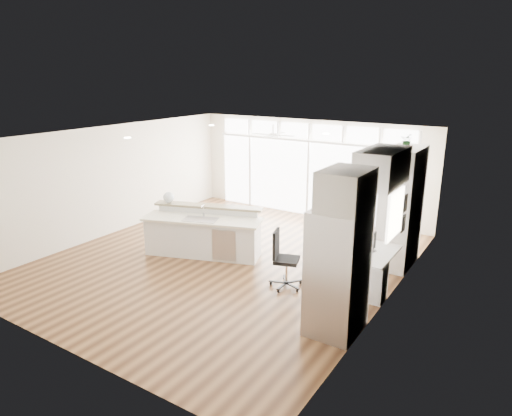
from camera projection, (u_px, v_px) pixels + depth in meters
The scene contains 24 objects.
floor at pixel (227, 260), 9.95m from camera, with size 7.00×8.00×0.02m, color #482A16.
ceiling at pixel (224, 136), 9.18m from camera, with size 7.00×8.00×0.02m, color white.
wall_back at pixel (310, 168), 12.79m from camera, with size 7.00×0.04×2.70m, color silver.
wall_front at pixel (55, 265), 6.33m from camera, with size 7.00×0.04×2.70m, color silver.
wall_left at pixel (112, 180), 11.37m from camera, with size 0.04×8.00×2.70m, color silver.
wall_right at pixel (391, 230), 7.75m from camera, with size 0.04×8.00×2.70m, color silver.
glass_wall at pixel (308, 179), 12.83m from camera, with size 5.80×0.06×2.08m, color silver.
transom_row at pixel (310, 132), 12.45m from camera, with size 5.90×0.06×0.40m, color silver.
desk_window at pixel (395, 214), 7.96m from camera, with size 0.04×0.85×0.85m, color white.
ceiling_fan at pixel (273, 131), 11.76m from camera, with size 1.16×1.16×0.32m, color silver.
recessed_lights at pixel (230, 136), 9.34m from camera, with size 3.40×3.00×0.02m, color white.
oven_cabinet at pixel (401, 207), 9.40m from camera, with size 0.64×1.20×2.50m, color silver.
desk_nook at pixel (372, 271), 8.46m from camera, with size 0.72×1.30×0.76m, color silver.
upper_cabinets at pixel (382, 167), 7.88m from camera, with size 0.64×1.30×0.64m, color silver.
refrigerator at pixel (338, 272), 6.96m from camera, with size 0.76×0.90×2.00m, color #AAAAAE.
fridge_cabinet at pixel (346, 190), 6.56m from camera, with size 0.64×0.90×0.60m, color silver.
framed_photos at pixel (404, 213), 8.50m from camera, with size 0.06×0.22×0.80m, color black.
kitchen_island at pixel (203, 233), 10.08m from camera, with size 2.62×0.99×1.04m, color silver.
rug at pixel (345, 286), 8.70m from camera, with size 0.85×0.61×0.01m, color #341F10.
office_chair at pixel (287, 260), 8.55m from camera, with size 0.58×0.53×1.11m, color black.
fishbowl at pixel (169, 197), 10.48m from camera, with size 0.25×0.25×0.25m, color silver.
monitor at pixel (370, 242), 8.34m from camera, with size 0.07×0.42×0.35m, color black.
keyboard at pixel (360, 249), 8.48m from camera, with size 0.11×0.30×0.01m, color white.
potted_plant at pixel (407, 142), 9.02m from camera, with size 0.25×0.27×0.21m, color #265926.
Camera 1 is at (5.51, -7.41, 3.91)m, focal length 32.00 mm.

